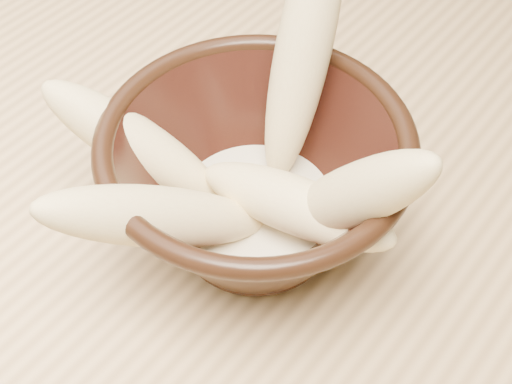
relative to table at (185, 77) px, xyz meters
The scene contains 8 objects.
table is the anchor object (origin of this frame).
bowl 0.29m from the table, 36.07° to the right, with size 0.18×0.18×0.10m.
milk_puddle 0.28m from the table, 36.07° to the right, with size 0.10×0.10×0.01m, color beige.
banana_upright 0.28m from the table, 24.65° to the right, with size 0.03×0.03×0.17m, color #DEC183.
banana_left 0.27m from the table, 52.45° to the right, with size 0.03×0.03×0.12m, color #DEC183.
banana_right 0.35m from the table, 28.79° to the right, with size 0.03×0.03×0.13m, color #DEC183.
banana_across 0.32m from the table, 33.01° to the right, with size 0.03×0.03×0.12m, color #DEC183.
banana_front 0.33m from the table, 48.14° to the right, with size 0.03×0.03×0.14m, color #DEC183.
Camera 1 is at (0.38, -0.36, 1.13)m, focal length 50.00 mm.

